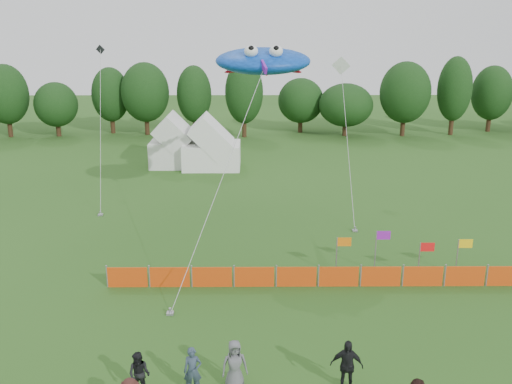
{
  "coord_description": "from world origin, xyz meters",
  "views": [
    {
      "loc": [
        -0.17,
        -16.97,
        12.14
      ],
      "look_at": [
        0.0,
        6.0,
        5.2
      ],
      "focal_mm": 40.0,
      "sensor_mm": 36.0,
      "label": 1
    }
  ],
  "objects_px": {
    "barrier_fence": "(317,277)",
    "spectator_b": "(139,375)",
    "stingray_kite": "(264,61)",
    "spectator_e": "(235,365)",
    "spectator_a": "(193,371)",
    "tent_left": "(175,145)",
    "spectator_d": "(347,366)",
    "tent_right": "(212,148)"
  },
  "relations": [
    {
      "from": "tent_left",
      "to": "stingray_kite",
      "type": "relative_size",
      "value": 0.24
    },
    {
      "from": "barrier_fence",
      "to": "spectator_b",
      "type": "bearing_deg",
      "value": -130.03
    },
    {
      "from": "spectator_d",
      "to": "tent_right",
      "type": "bearing_deg",
      "value": 110.42
    },
    {
      "from": "tent_left",
      "to": "tent_right",
      "type": "bearing_deg",
      "value": -15.98
    },
    {
      "from": "barrier_fence",
      "to": "spectator_b",
      "type": "distance_m",
      "value": 10.68
    },
    {
      "from": "spectator_e",
      "to": "spectator_b",
      "type": "bearing_deg",
      "value": 176.18
    },
    {
      "from": "spectator_e",
      "to": "stingray_kite",
      "type": "bearing_deg",
      "value": 74.79
    },
    {
      "from": "tent_right",
      "to": "stingray_kite",
      "type": "xyz_separation_m",
      "value": [
        4.07,
        -15.46,
        8.25
      ]
    },
    {
      "from": "spectator_e",
      "to": "spectator_a",
      "type": "bearing_deg",
      "value": 178.26
    },
    {
      "from": "spectator_e",
      "to": "tent_right",
      "type": "bearing_deg",
      "value": 84.75
    },
    {
      "from": "tent_right",
      "to": "tent_left",
      "type": "bearing_deg",
      "value": 164.02
    },
    {
      "from": "spectator_a",
      "to": "stingray_kite",
      "type": "xyz_separation_m",
      "value": [
        2.66,
        15.43,
        9.15
      ]
    },
    {
      "from": "spectator_a",
      "to": "barrier_fence",
      "type": "bearing_deg",
      "value": 53.06
    },
    {
      "from": "stingray_kite",
      "to": "spectator_e",
      "type": "bearing_deg",
      "value": -94.71
    },
    {
      "from": "tent_right",
      "to": "spectator_b",
      "type": "relative_size",
      "value": 3.03
    },
    {
      "from": "tent_right",
      "to": "spectator_e",
      "type": "xyz_separation_m",
      "value": [
        2.82,
        -30.67,
        -0.83
      ]
    },
    {
      "from": "tent_left",
      "to": "spectator_e",
      "type": "bearing_deg",
      "value": -79.09
    },
    {
      "from": "spectator_a",
      "to": "tent_left",
      "type": "bearing_deg",
      "value": 93.9
    },
    {
      "from": "tent_right",
      "to": "barrier_fence",
      "type": "relative_size",
      "value": 0.25
    },
    {
      "from": "spectator_d",
      "to": "spectator_a",
      "type": "bearing_deg",
      "value": -170.7
    },
    {
      "from": "barrier_fence",
      "to": "spectator_d",
      "type": "height_order",
      "value": "spectator_d"
    },
    {
      "from": "spectator_e",
      "to": "stingray_kite",
      "type": "xyz_separation_m",
      "value": [
        1.25,
        15.21,
        9.08
      ]
    },
    {
      "from": "tent_left",
      "to": "spectator_d",
      "type": "xyz_separation_m",
      "value": [
        9.89,
        -31.73,
        -0.87
      ]
    },
    {
      "from": "spectator_d",
      "to": "stingray_kite",
      "type": "bearing_deg",
      "value": 107.7
    },
    {
      "from": "barrier_fence",
      "to": "spectator_b",
      "type": "relative_size",
      "value": 12.32
    },
    {
      "from": "tent_right",
      "to": "spectator_b",
      "type": "xyz_separation_m",
      "value": [
        -0.36,
        -31.04,
        -0.94
      ]
    },
    {
      "from": "tent_left",
      "to": "stingray_kite",
      "type": "bearing_deg",
      "value": -65.86
    },
    {
      "from": "barrier_fence",
      "to": "spectator_a",
      "type": "xyz_separation_m",
      "value": [
        -5.1,
        -8.02,
        0.34
      ]
    },
    {
      "from": "spectator_d",
      "to": "stingray_kite",
      "type": "height_order",
      "value": "stingray_kite"
    },
    {
      "from": "tent_left",
      "to": "spectator_a",
      "type": "xyz_separation_m",
      "value": [
        4.69,
        -31.82,
        -0.97
      ]
    },
    {
      "from": "tent_left",
      "to": "spectator_d",
      "type": "distance_m",
      "value": 33.25
    },
    {
      "from": "barrier_fence",
      "to": "spectator_b",
      "type": "xyz_separation_m",
      "value": [
        -6.87,
        -8.18,
        0.31
      ]
    },
    {
      "from": "tent_left",
      "to": "tent_right",
      "type": "relative_size",
      "value": 0.83
    },
    {
      "from": "barrier_fence",
      "to": "spectator_e",
      "type": "height_order",
      "value": "spectator_e"
    },
    {
      "from": "spectator_e",
      "to": "stingray_kite",
      "type": "distance_m",
      "value": 17.76
    },
    {
      "from": "tent_left",
      "to": "stingray_kite",
      "type": "height_order",
      "value": "stingray_kite"
    },
    {
      "from": "barrier_fence",
      "to": "spectator_a",
      "type": "distance_m",
      "value": 9.51
    },
    {
      "from": "tent_left",
      "to": "spectator_e",
      "type": "height_order",
      "value": "tent_left"
    },
    {
      "from": "spectator_b",
      "to": "spectator_d",
      "type": "bearing_deg",
      "value": 15.31
    },
    {
      "from": "stingray_kite",
      "to": "spectator_b",
      "type": "bearing_deg",
      "value": -105.85
    },
    {
      "from": "spectator_d",
      "to": "spectator_e",
      "type": "relative_size",
      "value": 1.04
    },
    {
      "from": "tent_right",
      "to": "barrier_fence",
      "type": "bearing_deg",
      "value": -74.1
    }
  ]
}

